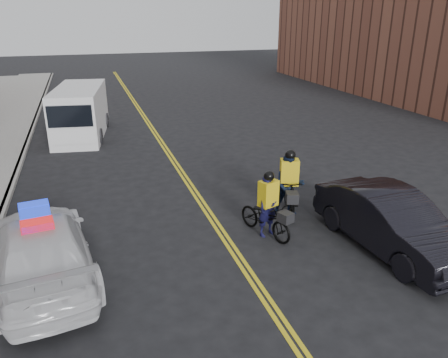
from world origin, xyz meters
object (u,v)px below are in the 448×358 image
Objects in this scene: cargo_van at (80,113)px; dark_sedan at (391,221)px; cyclist_far at (288,189)px; cyclist_near at (268,213)px; police_cruiser at (41,248)px.

dark_sedan is at bearing -53.51° from cargo_van.
cyclist_far is at bearing -54.10° from cargo_van.
dark_sedan is at bearing -41.96° from cyclist_far.
cargo_van is 13.12m from cyclist_near.
police_cruiser is 1.16× the size of dark_sedan.
cyclist_near is at bearing 144.16° from dark_sedan.
cyclist_near is 1.54m from cyclist_far.
cyclist_near is at bearing 175.35° from police_cruiser.
cargo_van reaches higher than dark_sedan.
cyclist_far is at bearing 22.43° from cyclist_near.
cyclist_near is (-2.70, 1.64, -0.12)m from dark_sedan.
police_cruiser is at bearing -86.23° from cargo_van.
cyclist_near is 0.96× the size of cyclist_far.
police_cruiser reaches higher than dark_sedan.
cargo_van reaches higher than cyclist_near.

